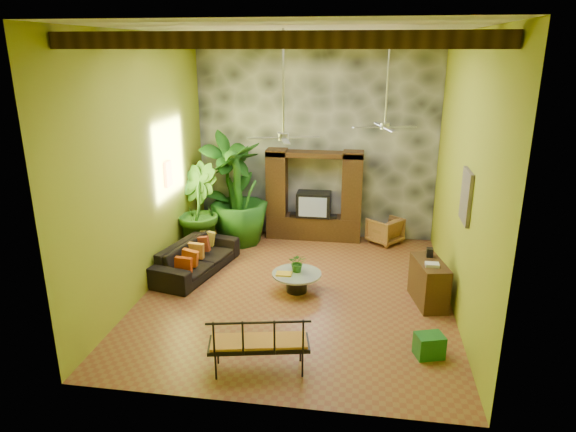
% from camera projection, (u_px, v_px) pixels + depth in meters
% --- Properties ---
extents(ground, '(7.00, 7.00, 0.00)m').
position_uv_depth(ground, '(297.00, 292.00, 10.37)').
color(ground, brown).
rests_on(ground, ground).
extents(ceiling, '(6.00, 7.00, 0.02)m').
position_uv_depth(ceiling, '(298.00, 29.00, 8.81)').
color(ceiling, silver).
rests_on(ceiling, back_wall).
extents(back_wall, '(6.00, 0.02, 5.00)m').
position_uv_depth(back_wall, '(316.00, 140.00, 12.88)').
color(back_wall, '#98AA26').
rests_on(back_wall, ground).
extents(left_wall, '(0.02, 7.00, 5.00)m').
position_uv_depth(left_wall, '(146.00, 166.00, 10.02)').
color(left_wall, '#98AA26').
rests_on(left_wall, ground).
extents(right_wall, '(0.02, 7.00, 5.00)m').
position_uv_depth(right_wall, '(464.00, 177.00, 9.15)').
color(right_wall, '#98AA26').
rests_on(right_wall, ground).
extents(stone_accent_wall, '(5.98, 0.10, 4.98)m').
position_uv_depth(stone_accent_wall, '(316.00, 140.00, 12.82)').
color(stone_accent_wall, '#33373B').
rests_on(stone_accent_wall, ground).
extents(ceiling_beams, '(5.95, 5.36, 0.22)m').
position_uv_depth(ceiling_beams, '(298.00, 42.00, 8.88)').
color(ceiling_beams, '#332010').
rests_on(ceiling_beams, ceiling).
extents(entertainment_center, '(2.40, 0.55, 2.30)m').
position_uv_depth(entertainment_center, '(314.00, 202.00, 13.01)').
color(entertainment_center, '#331E0E').
rests_on(entertainment_center, ground).
extents(ceiling_fan_front, '(1.28, 1.28, 1.86)m').
position_uv_depth(ceiling_fan_front, '(283.00, 125.00, 8.96)').
color(ceiling_fan_front, '#B3B3B8').
rests_on(ceiling_fan_front, ceiling).
extents(ceiling_fan_back, '(1.28, 1.28, 1.86)m').
position_uv_depth(ceiling_fan_back, '(385.00, 116.00, 10.20)').
color(ceiling_fan_back, '#B3B3B8').
rests_on(ceiling_fan_back, ceiling).
extents(wall_art_mask, '(0.06, 0.32, 0.55)m').
position_uv_depth(wall_art_mask, '(168.00, 174.00, 11.08)').
color(wall_art_mask, orange).
rests_on(wall_art_mask, left_wall).
extents(wall_art_painting, '(0.06, 0.70, 0.90)m').
position_uv_depth(wall_art_painting, '(466.00, 196.00, 8.66)').
color(wall_art_painting, '#26568D').
rests_on(wall_art_painting, right_wall).
extents(sofa, '(1.43, 2.48, 0.68)m').
position_uv_depth(sofa, '(196.00, 257.00, 11.18)').
color(sofa, black).
rests_on(sofa, ground).
extents(wicker_armchair, '(1.02, 1.01, 0.66)m').
position_uv_depth(wicker_armchair, '(385.00, 230.00, 12.89)').
color(wicker_armchair, brown).
rests_on(wicker_armchair, ground).
extents(tall_plant_a, '(1.69, 1.74, 2.75)m').
position_uv_depth(tall_plant_a, '(229.00, 186.00, 12.91)').
color(tall_plant_a, '#206219').
rests_on(tall_plant_a, ground).
extents(tall_plant_b, '(1.41, 1.49, 2.13)m').
position_uv_depth(tall_plant_b, '(197.00, 209.00, 12.15)').
color(tall_plant_b, '#285917').
rests_on(tall_plant_b, ground).
extents(tall_plant_c, '(1.81, 1.81, 2.55)m').
position_uv_depth(tall_plant_c, '(239.00, 194.00, 12.63)').
color(tall_plant_c, '#205B18').
rests_on(tall_plant_c, ground).
extents(coffee_table, '(0.99, 0.99, 0.40)m').
position_uv_depth(coffee_table, '(297.00, 280.00, 10.31)').
color(coffee_table, black).
rests_on(coffee_table, ground).
extents(centerpiece_plant, '(0.37, 0.33, 0.39)m').
position_uv_depth(centerpiece_plant, '(298.00, 262.00, 10.28)').
color(centerpiece_plant, '#26671B').
rests_on(centerpiece_plant, coffee_table).
extents(yellow_tray, '(0.32, 0.24, 0.03)m').
position_uv_depth(yellow_tray, '(284.00, 274.00, 10.19)').
color(yellow_tray, gold).
rests_on(yellow_tray, coffee_table).
extents(iron_bench, '(1.58, 0.85, 0.57)m').
position_uv_depth(iron_bench, '(258.00, 342.00, 7.61)').
color(iron_bench, black).
rests_on(iron_bench, ground).
extents(side_console, '(0.69, 1.14, 0.85)m').
position_uv_depth(side_console, '(429.00, 283.00, 9.79)').
color(side_console, '#352011').
rests_on(side_console, ground).
extents(green_bin, '(0.51, 0.44, 0.38)m').
position_uv_depth(green_bin, '(429.00, 345.00, 8.14)').
color(green_bin, '#1F772B').
rests_on(green_bin, ground).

